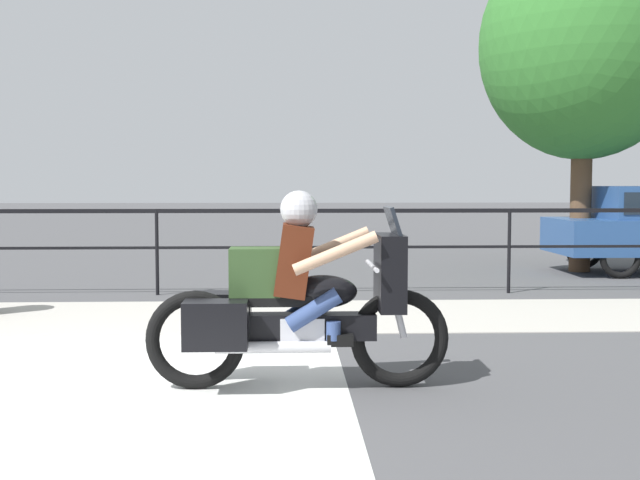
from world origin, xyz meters
TOP-DOWN VIEW (x-y plane):
  - ground_plane at (0.00, 0.00)m, footprint 120.00×120.00m
  - sidewalk_band at (0.00, 3.40)m, footprint 44.00×2.40m
  - crosswalk_band at (0.48, -0.20)m, footprint 3.72×6.00m
  - fence_railing at (0.00, 5.32)m, footprint 36.00×0.05m
  - motorcycle at (1.93, -0.02)m, footprint 2.37×0.76m
  - tree_behind_sign at (7.18, 8.12)m, footprint 3.72×3.72m

SIDE VIEW (x-z plane):
  - ground_plane at x=0.00m, z-range 0.00..0.00m
  - crosswalk_band at x=0.48m, z-range 0.00..0.01m
  - sidewalk_band at x=0.00m, z-range 0.00..0.01m
  - motorcycle at x=1.93m, z-range -0.09..1.46m
  - fence_railing at x=0.00m, z-range 0.35..1.59m
  - tree_behind_sign at x=7.18m, z-range 1.00..7.12m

